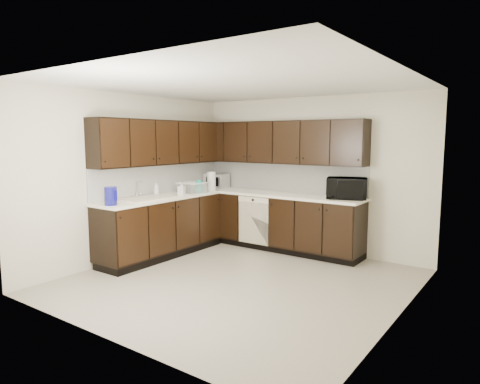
% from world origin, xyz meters
% --- Properties ---
extents(floor, '(4.00, 4.00, 0.00)m').
position_xyz_m(floor, '(0.00, 0.00, 0.00)').
color(floor, gray).
rests_on(floor, ground).
extents(ceiling, '(4.00, 4.00, 0.00)m').
position_xyz_m(ceiling, '(0.00, 0.00, 2.50)').
color(ceiling, white).
rests_on(ceiling, wall_back).
extents(wall_back, '(4.00, 0.02, 2.50)m').
position_xyz_m(wall_back, '(0.00, 2.00, 1.25)').
color(wall_back, beige).
rests_on(wall_back, floor).
extents(wall_left, '(0.02, 4.00, 2.50)m').
position_xyz_m(wall_left, '(-2.00, 0.00, 1.25)').
color(wall_left, beige).
rests_on(wall_left, floor).
extents(wall_right, '(0.02, 4.00, 2.50)m').
position_xyz_m(wall_right, '(2.00, 0.00, 1.25)').
color(wall_right, beige).
rests_on(wall_right, floor).
extents(wall_front, '(4.00, 0.02, 2.50)m').
position_xyz_m(wall_front, '(0.00, -2.00, 1.25)').
color(wall_front, beige).
rests_on(wall_front, floor).
extents(lower_cabinets, '(3.00, 2.80, 0.90)m').
position_xyz_m(lower_cabinets, '(-1.01, 1.11, 0.41)').
color(lower_cabinets, black).
rests_on(lower_cabinets, floor).
extents(countertop, '(3.03, 2.83, 0.04)m').
position_xyz_m(countertop, '(-1.01, 1.11, 0.92)').
color(countertop, white).
rests_on(countertop, lower_cabinets).
extents(backsplash, '(3.00, 2.80, 0.48)m').
position_xyz_m(backsplash, '(-1.22, 1.32, 1.18)').
color(backsplash, white).
rests_on(backsplash, countertop).
extents(upper_cabinets, '(3.00, 2.80, 0.70)m').
position_xyz_m(upper_cabinets, '(-1.10, 1.20, 1.77)').
color(upper_cabinets, black).
rests_on(upper_cabinets, wall_back).
extents(dishwasher, '(0.58, 0.04, 0.78)m').
position_xyz_m(dishwasher, '(-0.70, 1.41, 0.55)').
color(dishwasher, beige).
rests_on(dishwasher, lower_cabinets).
extents(sink, '(0.54, 0.82, 0.42)m').
position_xyz_m(sink, '(-1.68, -0.01, 0.88)').
color(sink, beige).
rests_on(sink, countertop).
extents(microwave, '(0.67, 0.56, 0.32)m').
position_xyz_m(microwave, '(0.75, 1.73, 1.10)').
color(microwave, black).
rests_on(microwave, countertop).
extents(soap_bottle_a, '(0.12, 0.12, 0.21)m').
position_xyz_m(soap_bottle_a, '(-1.53, 0.59, 1.04)').
color(soap_bottle_a, gray).
rests_on(soap_bottle_a, countertop).
extents(soap_bottle_b, '(0.10, 0.11, 0.23)m').
position_xyz_m(soap_bottle_b, '(-1.85, 0.36, 1.05)').
color(soap_bottle_b, gray).
rests_on(soap_bottle_b, countertop).
extents(toaster_oven, '(0.43, 0.34, 0.25)m').
position_xyz_m(toaster_oven, '(-1.75, 1.76, 1.07)').
color(toaster_oven, silver).
rests_on(toaster_oven, countertop).
extents(storage_bin, '(0.46, 0.38, 0.16)m').
position_xyz_m(storage_bin, '(-1.63, 0.95, 1.02)').
color(storage_bin, white).
rests_on(storage_bin, countertop).
extents(blue_pitcher, '(0.22, 0.22, 0.25)m').
position_xyz_m(blue_pitcher, '(-1.61, -0.70, 1.07)').
color(blue_pitcher, '#0F0E87').
rests_on(blue_pitcher, countertop).
extents(teal_tumbler, '(0.10, 0.10, 0.21)m').
position_xyz_m(teal_tumbler, '(-1.48, 0.96, 1.05)').
color(teal_tumbler, '#0D9682').
rests_on(teal_tumbler, countertop).
extents(paper_towel_roll, '(0.16, 0.16, 0.32)m').
position_xyz_m(paper_towel_roll, '(-1.54, 1.35, 1.10)').
color(paper_towel_roll, silver).
rests_on(paper_towel_roll, countertop).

